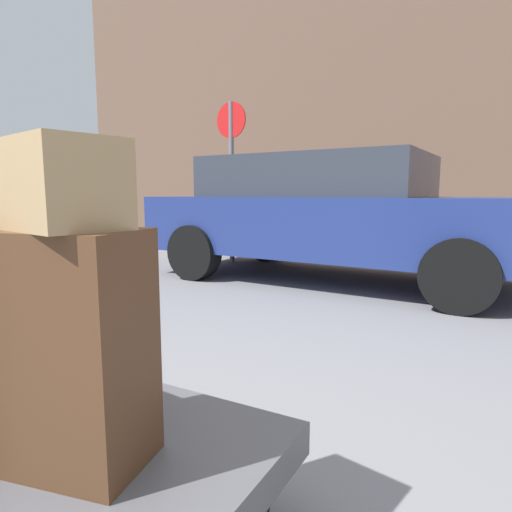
{
  "coord_description": "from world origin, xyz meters",
  "views": [
    {
      "loc": [
        1.06,
        -0.71,
        1.0
      ],
      "look_at": [
        0.0,
        1.2,
        0.69
      ],
      "focal_mm": 31.12,
      "sensor_mm": 36.0,
      "label": 1
    }
  ],
  "objects_px": {
    "suitcase_brown_front_right": "(70,349)",
    "no_parking_sign": "(231,164)",
    "luggage_cart": "(47,459)",
    "duffel_bag_tan_topmost_pile": "(60,185)",
    "parked_car": "(332,214)"
  },
  "relations": [
    {
      "from": "luggage_cart",
      "to": "duffel_bag_tan_topmost_pile",
      "type": "height_order",
      "value": "duffel_bag_tan_topmost_pile"
    },
    {
      "from": "luggage_cart",
      "to": "duffel_bag_tan_topmost_pile",
      "type": "distance_m",
      "value": 0.77
    },
    {
      "from": "no_parking_sign",
      "to": "luggage_cart",
      "type": "bearing_deg",
      "value": -63.63
    },
    {
      "from": "luggage_cart",
      "to": "suitcase_brown_front_right",
      "type": "distance_m",
      "value": 0.4
    },
    {
      "from": "luggage_cart",
      "to": "suitcase_brown_front_right",
      "type": "relative_size",
      "value": 2.12
    },
    {
      "from": "suitcase_brown_front_right",
      "to": "no_parking_sign",
      "type": "relative_size",
      "value": 0.25
    },
    {
      "from": "duffel_bag_tan_topmost_pile",
      "to": "no_parking_sign",
      "type": "relative_size",
      "value": 0.13
    },
    {
      "from": "suitcase_brown_front_right",
      "to": "duffel_bag_tan_topmost_pile",
      "type": "relative_size",
      "value": 1.9
    },
    {
      "from": "luggage_cart",
      "to": "duffel_bag_tan_topmost_pile",
      "type": "bearing_deg",
      "value": -11.04
    },
    {
      "from": "parked_car",
      "to": "no_parking_sign",
      "type": "height_order",
      "value": "no_parking_sign"
    },
    {
      "from": "suitcase_brown_front_right",
      "to": "no_parking_sign",
      "type": "distance_m",
      "value": 5.45
    },
    {
      "from": "duffel_bag_tan_topmost_pile",
      "to": "parked_car",
      "type": "bearing_deg",
      "value": 113.18
    },
    {
      "from": "suitcase_brown_front_right",
      "to": "no_parking_sign",
      "type": "height_order",
      "value": "no_parking_sign"
    },
    {
      "from": "duffel_bag_tan_topmost_pile",
      "to": "suitcase_brown_front_right",
      "type": "bearing_deg",
      "value": 0.0
    },
    {
      "from": "no_parking_sign",
      "to": "parked_car",
      "type": "bearing_deg",
      "value": -17.36
    }
  ]
}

